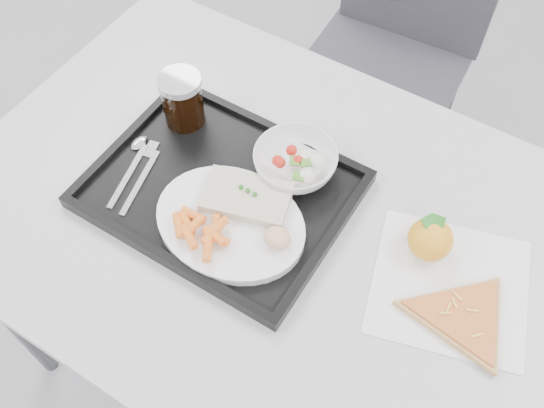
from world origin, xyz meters
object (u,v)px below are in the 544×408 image
(salad_bowl, at_px, (295,162))
(tangerine, at_px, (430,239))
(chair, at_px, (395,37))
(tray, at_px, (221,190))
(dinner_plate, at_px, (230,223))
(pizza_slice, at_px, (462,317))
(table, at_px, (284,239))
(cola_glass, at_px, (182,99))

(salad_bowl, xyz_separation_m, tangerine, (0.27, -0.02, -0.00))
(chair, xyz_separation_m, salad_bowl, (0.08, -0.68, 0.25))
(tray, xyz_separation_m, salad_bowl, (0.09, 0.11, 0.03))
(chair, xyz_separation_m, dinner_plate, (0.05, -0.85, 0.24))
(tangerine, relative_size, pizza_slice, 0.34)
(chair, relative_size, dinner_plate, 3.44)
(table, distance_m, tray, 0.15)
(tray, bearing_deg, pizza_slice, -0.07)
(cola_glass, bearing_deg, pizza_slice, -9.31)
(tangerine, bearing_deg, chair, 116.79)
(table, xyz_separation_m, dinner_plate, (-0.07, -0.07, 0.09))
(chair, distance_m, pizza_slice, 0.94)
(table, distance_m, salad_bowl, 0.15)
(salad_bowl, bearing_deg, pizza_slice, -16.01)
(chair, xyz_separation_m, pizza_slice, (0.45, -0.79, 0.22))
(table, relative_size, salad_bowl, 7.89)
(tray, bearing_deg, dinner_plate, -42.95)
(tray, distance_m, salad_bowl, 0.14)
(salad_bowl, bearing_deg, table, -69.93)
(tray, bearing_deg, chair, 89.28)
(dinner_plate, height_order, tangerine, tangerine)
(cola_glass, bearing_deg, tangerine, -1.34)
(salad_bowl, bearing_deg, cola_glass, -178.69)
(cola_glass, distance_m, pizza_slice, 0.63)
(dinner_plate, xyz_separation_m, cola_glass, (-0.21, 0.16, 0.05))
(salad_bowl, bearing_deg, tray, -131.09)
(salad_bowl, xyz_separation_m, pizza_slice, (0.37, -0.11, -0.03))
(chair, distance_m, tray, 0.82)
(dinner_plate, bearing_deg, pizza_slice, 7.72)
(table, relative_size, chair, 1.29)
(chair, xyz_separation_m, tray, (-0.01, -0.79, 0.22))
(dinner_plate, relative_size, salad_bowl, 1.78)
(table, distance_m, cola_glass, 0.32)
(tray, height_order, salad_bowl, salad_bowl)
(dinner_plate, bearing_deg, chair, 93.35)
(chair, bearing_deg, pizza_slice, -60.14)
(pizza_slice, bearing_deg, chair, 119.86)
(table, xyz_separation_m, tangerine, (0.24, 0.08, 0.10))
(pizza_slice, bearing_deg, salad_bowl, 163.99)
(table, bearing_deg, salad_bowl, 110.07)
(tray, bearing_deg, tangerine, 13.64)
(tray, xyz_separation_m, tangerine, (0.36, 0.09, 0.03))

